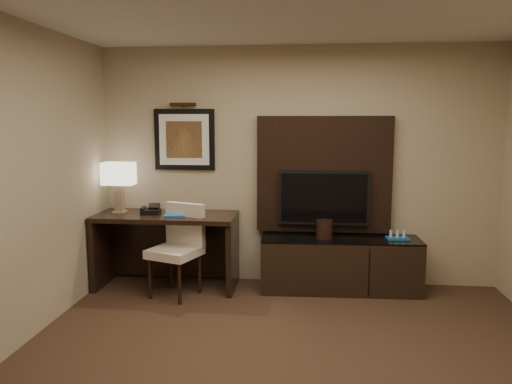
# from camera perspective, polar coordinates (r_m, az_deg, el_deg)

# --- Properties ---
(wall_back) EXTENTS (4.50, 0.01, 2.70)m
(wall_back) POSITION_cam_1_polar(r_m,az_deg,el_deg) (5.71, 4.74, 2.94)
(wall_back) COLOR tan
(wall_back) RESTS_ON floor
(desk) EXTENTS (1.57, 0.68, 0.84)m
(desk) POSITION_cam_1_polar(r_m,az_deg,el_deg) (5.73, -10.15, -6.62)
(desk) COLOR black
(desk) RESTS_ON floor
(credenza) EXTENTS (1.74, 0.53, 0.59)m
(credenza) POSITION_cam_1_polar(r_m,az_deg,el_deg) (5.63, 9.58, -8.17)
(credenza) COLOR black
(credenza) RESTS_ON floor
(tv_wall_panel) EXTENTS (1.50, 0.12, 1.30)m
(tv_wall_panel) POSITION_cam_1_polar(r_m,az_deg,el_deg) (5.66, 7.76, 2.03)
(tv_wall_panel) COLOR black
(tv_wall_panel) RESTS_ON wall_back
(tv) EXTENTS (1.00, 0.08, 0.60)m
(tv) POSITION_cam_1_polar(r_m,az_deg,el_deg) (5.59, 7.74, -0.63)
(tv) COLOR black
(tv) RESTS_ON tv_wall_panel
(artwork) EXTENTS (0.70, 0.04, 0.70)m
(artwork) POSITION_cam_1_polar(r_m,az_deg,el_deg) (5.84, -8.16, 5.95)
(artwork) COLOR black
(artwork) RESTS_ON wall_back
(picture_light) EXTENTS (0.04, 0.04, 0.30)m
(picture_light) POSITION_cam_1_polar(r_m,az_deg,el_deg) (5.80, -8.34, 9.89)
(picture_light) COLOR #3F2A14
(picture_light) RESTS_ON wall_back
(desk_chair) EXTENTS (0.63, 0.68, 0.98)m
(desk_chair) POSITION_cam_1_polar(r_m,az_deg,el_deg) (5.40, -9.29, -6.71)
(desk_chair) COLOR beige
(desk_chair) RESTS_ON floor
(table_lamp) EXTENTS (0.41, 0.30, 0.59)m
(table_lamp) POSITION_cam_1_polar(r_m,az_deg,el_deg) (5.81, -15.38, 0.57)
(table_lamp) COLOR #92765B
(table_lamp) RESTS_ON desk
(desk_phone) EXTENTS (0.23, 0.21, 0.10)m
(desk_phone) POSITION_cam_1_polar(r_m,az_deg,el_deg) (5.69, -11.93, -1.95)
(desk_phone) COLOR black
(desk_phone) RESTS_ON desk
(blue_folder) EXTENTS (0.24, 0.32, 0.02)m
(blue_folder) POSITION_cam_1_polar(r_m,az_deg,el_deg) (5.58, -9.07, -2.51)
(blue_folder) COLOR #1B5EB2
(blue_folder) RESTS_ON desk
(book) EXTENTS (0.16, 0.07, 0.22)m
(book) POSITION_cam_1_polar(r_m,az_deg,el_deg) (5.59, -8.72, -1.43)
(book) COLOR #BEA895
(book) RESTS_ON desk
(ice_bucket) EXTENTS (0.22, 0.22, 0.20)m
(ice_bucket) POSITION_cam_1_polar(r_m,az_deg,el_deg) (5.50, 7.82, -4.22)
(ice_bucket) COLOR black
(ice_bucket) RESTS_ON credenza
(minibar_tray) EXTENTS (0.24, 0.16, 0.08)m
(minibar_tray) POSITION_cam_1_polar(r_m,az_deg,el_deg) (5.63, 15.85, -4.78)
(minibar_tray) COLOR #185AA1
(minibar_tray) RESTS_ON credenza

